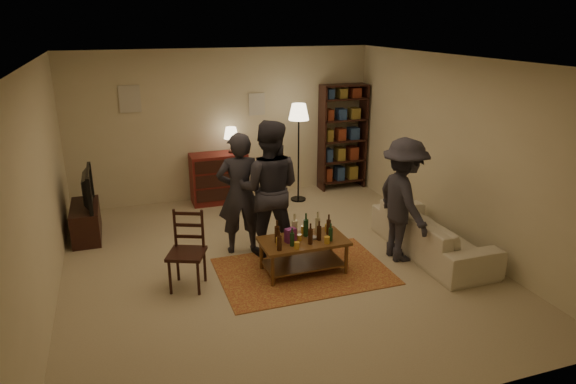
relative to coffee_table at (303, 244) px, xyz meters
name	(u,v)px	position (x,y,z in m)	size (l,w,h in m)	color
floor	(275,263)	(-0.28, 0.34, -0.41)	(6.00, 6.00, 0.00)	#C6B793
room_shell	(187,101)	(-0.93, 3.32, 1.41)	(6.00, 6.00, 6.00)	beige
rug	(303,271)	(0.00, 0.00, -0.40)	(2.20, 1.50, 0.01)	maroon
coffee_table	(303,244)	(0.00, 0.00, 0.00)	(1.13, 0.62, 0.80)	brown
dining_chair	(187,247)	(-1.47, 0.13, 0.11)	(0.56, 0.56, 0.99)	black
tv_stand	(85,213)	(-2.72, 2.14, -0.02)	(0.40, 1.00, 1.06)	black
dresser	(220,177)	(-0.47, 3.06, 0.07)	(1.00, 0.50, 1.36)	maroon
bookshelf	(342,136)	(1.97, 3.12, 0.63)	(0.90, 0.34, 2.02)	black
floor_lamp	(299,119)	(0.91, 2.68, 1.10)	(0.36, 0.36, 1.77)	black
sofa	(432,233)	(1.92, -0.06, -0.10)	(2.08, 0.81, 0.61)	beige
person_left	(240,194)	(-0.61, 0.90, 0.46)	(0.63, 0.42, 1.74)	#28272F
person_right	(269,189)	(-0.24, 0.72, 0.55)	(0.93, 0.72, 1.91)	#2A2931
person_by_sofa	(403,200)	(1.42, -0.04, 0.45)	(1.10, 0.63, 1.71)	#2A2931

